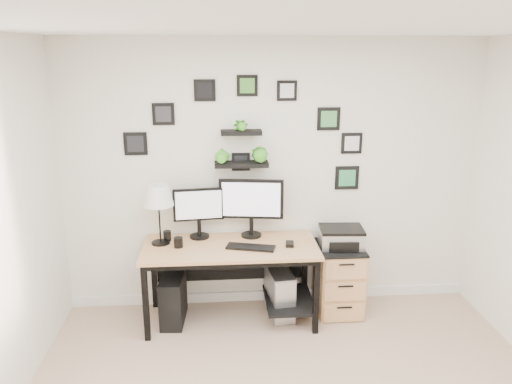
{
  "coord_description": "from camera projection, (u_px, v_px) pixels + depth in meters",
  "views": [
    {
      "loc": [
        -0.51,
        -2.63,
        2.48
      ],
      "look_at": [
        -0.17,
        1.83,
        1.2
      ],
      "focal_mm": 35.0,
      "sensor_mm": 36.0,
      "label": 1
    }
  ],
  "objects": [
    {
      "name": "wall_decor",
      "position": [
        247.0,
        140.0,
        4.61
      ],
      "size": [
        2.24,
        0.18,
        1.1
      ],
      "color": "black",
      "rests_on": "ground"
    },
    {
      "name": "room",
      "position": [
        271.0,
        295.0,
        5.13
      ],
      "size": [
        4.0,
        4.0,
        4.0
      ],
      "color": "#C5A68D",
      "rests_on": "ground"
    },
    {
      "name": "file_cabinet",
      "position": [
        339.0,
        279.0,
        4.85
      ],
      "size": [
        0.43,
        0.53,
        0.67
      ],
      "color": "tan",
      "rests_on": "ground"
    },
    {
      "name": "desk",
      "position": [
        234.0,
        257.0,
        4.63
      ],
      "size": [
        1.6,
        0.7,
        0.75
      ],
      "color": "tan",
      "rests_on": "ground"
    },
    {
      "name": "mouse",
      "position": [
        290.0,
        244.0,
        4.56
      ],
      "size": [
        0.09,
        0.12,
        0.03
      ],
      "primitive_type": "cube",
      "rotation": [
        0.0,
        0.0,
        -0.13
      ],
      "color": "black",
      "rests_on": "desk"
    },
    {
      "name": "pc_tower_black",
      "position": [
        173.0,
        298.0,
        4.68
      ],
      "size": [
        0.23,
        0.47,
        0.46
      ],
      "primitive_type": "cube",
      "rotation": [
        0.0,
        0.0,
        -0.06
      ],
      "color": "black",
      "rests_on": "ground"
    },
    {
      "name": "printer",
      "position": [
        341.0,
        237.0,
        4.74
      ],
      "size": [
        0.42,
        0.35,
        0.18
      ],
      "color": "silver",
      "rests_on": "file_cabinet"
    },
    {
      "name": "mug",
      "position": [
        178.0,
        242.0,
        4.52
      ],
      "size": [
        0.08,
        0.08,
        0.09
      ],
      "primitive_type": "cylinder",
      "color": "black",
      "rests_on": "desk"
    },
    {
      "name": "monitor_left",
      "position": [
        199.0,
        209.0,
        4.68
      ],
      "size": [
        0.48,
        0.21,
        0.49
      ],
      "color": "black",
      "rests_on": "desk"
    },
    {
      "name": "pc_tower_grey",
      "position": [
        280.0,
        293.0,
        4.79
      ],
      "size": [
        0.26,
        0.49,
        0.46
      ],
      "color": "gray",
      "rests_on": "ground"
    },
    {
      "name": "table_lamp",
      "position": [
        158.0,
        197.0,
        4.49
      ],
      "size": [
        0.27,
        0.27,
        0.56
      ],
      "color": "black",
      "rests_on": "desk"
    },
    {
      "name": "monitor_right",
      "position": [
        251.0,
        203.0,
        4.7
      ],
      "size": [
        0.61,
        0.22,
        0.56
      ],
      "color": "black",
      "rests_on": "desk"
    },
    {
      "name": "keyboard",
      "position": [
        251.0,
        247.0,
        4.5
      ],
      "size": [
        0.46,
        0.25,
        0.02
      ],
      "primitive_type": "cube",
      "rotation": [
        0.0,
        0.0,
        -0.26
      ],
      "color": "black",
      "rests_on": "desk"
    },
    {
      "name": "pen_cup",
      "position": [
        167.0,
        236.0,
        4.67
      ],
      "size": [
        0.07,
        0.07,
        0.09
      ],
      "primitive_type": "cylinder",
      "color": "black",
      "rests_on": "desk"
    }
  ]
}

